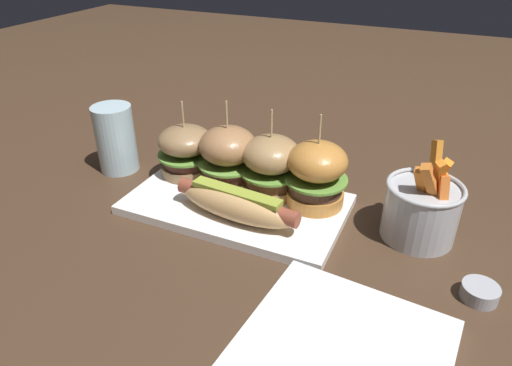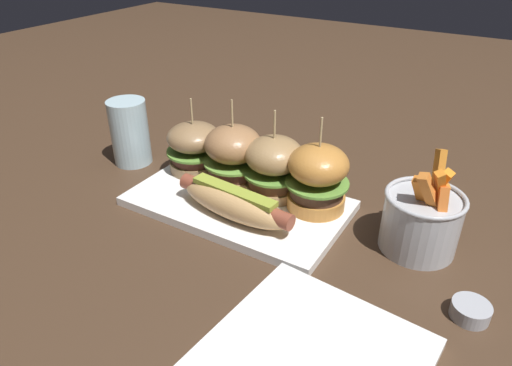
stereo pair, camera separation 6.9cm
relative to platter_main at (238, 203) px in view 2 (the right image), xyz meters
name	(u,v)px [view 2 (the right image)]	position (x,y,z in m)	size (l,w,h in m)	color
ground_plane	(238,207)	(0.00, 0.00, -0.01)	(3.00, 3.00, 0.00)	#422D1E
platter_main	(238,203)	(0.00, 0.00, 0.00)	(0.34, 0.19, 0.01)	white
hot_dog	(234,202)	(0.02, -0.04, 0.03)	(0.20, 0.07, 0.05)	tan
slider_far_left	(194,147)	(-0.12, 0.05, 0.05)	(0.10, 0.10, 0.13)	olive
slider_center_left	(233,154)	(-0.04, 0.04, 0.06)	(0.10, 0.10, 0.15)	#9E6F46
slider_center_right	(274,165)	(0.04, 0.05, 0.06)	(0.10, 0.10, 0.14)	#9E794D
slider_far_right	(318,177)	(0.11, 0.04, 0.06)	(0.10, 0.10, 0.15)	#C17E37
fries_bucket	(422,220)	(0.27, 0.04, 0.04)	(0.11, 0.11, 0.14)	#B7BABF
sauce_ramekin	(471,310)	(0.36, -0.06, 0.00)	(0.04, 0.04, 0.02)	#A8AAB2
side_plate	(311,361)	(0.23, -0.21, 0.00)	(0.21, 0.21, 0.01)	white
water_glass	(130,132)	(-0.25, 0.03, 0.05)	(0.07, 0.07, 0.12)	silver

